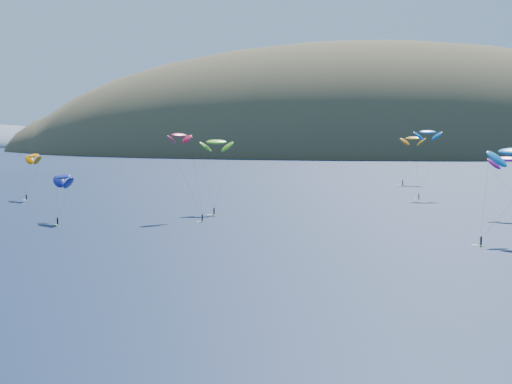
{
  "coord_description": "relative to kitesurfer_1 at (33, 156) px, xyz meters",
  "views": [
    {
      "loc": [
        31.04,
        -48.73,
        20.74
      ],
      "look_at": [
        10.03,
        80.0,
        9.0
      ],
      "focal_mm": 50.0,
      "sensor_mm": 36.0,
      "label": 1
    }
  ],
  "objects": [
    {
      "name": "kitesurfer_10",
      "position": [
        29.94,
        -45.67,
        -2.66
      ],
      "size": [
        8.83,
        12.77,
        12.37
      ],
      "rotation": [
        0.0,
        0.0,
        -0.79
      ],
      "color": "#9DD818",
      "rests_on": "ground"
    },
    {
      "name": "kitesurfer_6",
      "position": [
        128.56,
        -23.48,
        0.97
      ],
      "size": [
        10.34,
        9.85,
        15.86
      ],
      "rotation": [
        0.0,
        0.0,
        -0.31
      ],
      "color": "#9DD818",
      "rests_on": "ground"
    },
    {
      "name": "kitesurfer_11",
      "position": [
        112.8,
        75.69,
        4.31
      ],
      "size": [
        9.77,
        12.29,
        19.46
      ],
      "rotation": [
        0.0,
        0.0,
        -0.33
      ],
      "color": "#9DD818",
      "rests_on": "ground"
    },
    {
      "name": "kitesurfer_3",
      "position": [
        59.48,
        -21.08,
        4.62
      ],
      "size": [
        8.74,
        12.12,
        19.51
      ],
      "rotation": [
        0.0,
        0.0,
        0.35
      ],
      "color": "#9DD818",
      "rests_on": "ground"
    },
    {
      "name": "kitesurfer_9",
      "position": [
        53.88,
        -35.36,
        6.42
      ],
      "size": [
        10.57,
        10.72,
        20.9
      ],
      "rotation": [
        0.0,
        0.0,
        0.9
      ],
      "color": "#9DD818",
      "rests_on": "ground"
    },
    {
      "name": "kitesurfer_4",
      "position": [
        114.0,
        21.61,
        6.91
      ],
      "size": [
        8.06,
        7.29,
        21.73
      ],
      "rotation": [
        0.0,
        0.0,
        0.1
      ],
      "color": "#9DD818",
      "rests_on": "ground"
    },
    {
      "name": "island",
      "position": [
        106.21,
        416.05,
        -23.36
      ],
      "size": [
        730.0,
        300.0,
        210.0
      ],
      "color": "#3D3526",
      "rests_on": "ground"
    },
    {
      "name": "kitesurfer_1",
      "position": [
        0.0,
        0.0,
        0.0
      ],
      "size": [
        8.79,
        9.73,
        14.95
      ],
      "rotation": [
        0.0,
        0.0,
        -0.7
      ],
      "color": "#9DD818",
      "rests_on": "ground"
    }
  ]
}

